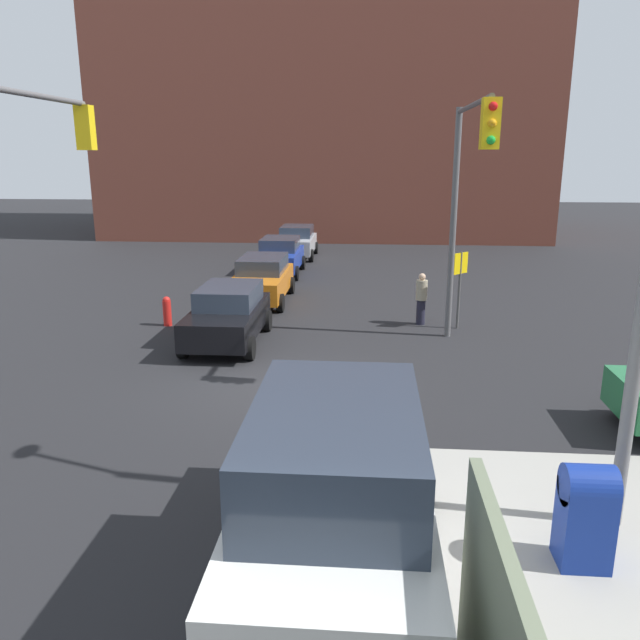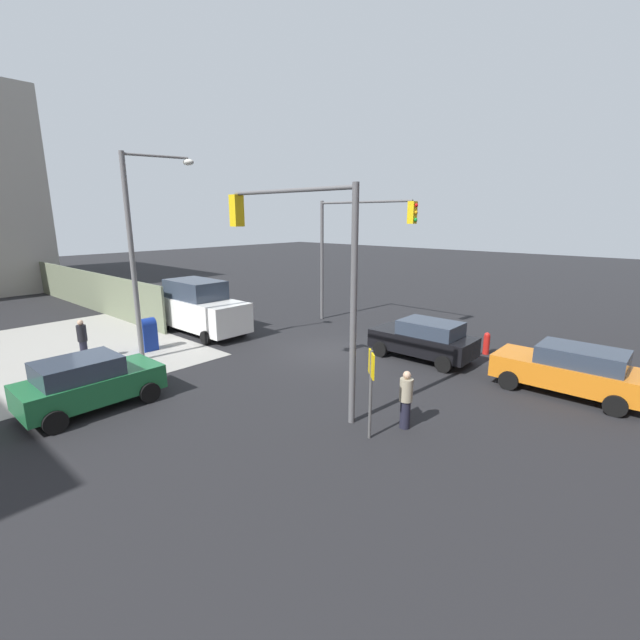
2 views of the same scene
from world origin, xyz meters
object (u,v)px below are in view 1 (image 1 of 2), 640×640
object	(u,v)px
traffic_signal_nw_corner	(466,181)
traffic_signal_se_corner	(14,188)
van_white_delivery	(337,500)
mailbox_blue	(586,512)
sedan_blue	(280,256)
street_lamp_corner	(626,199)
pedestrian_crossing	(421,298)
fire_hydrant	(167,311)
hatchback_black	(228,314)
sedan_silver	(296,241)
coupe_orange	(262,279)

from	to	relation	value
traffic_signal_nw_corner	traffic_signal_se_corner	xyz separation A→B (m)	(4.80, -9.00, 0.04)
van_white_delivery	mailbox_blue	bearing A→B (deg)	104.30
sedan_blue	van_white_delivery	size ratio (longest dim) A/B	0.75
traffic_signal_se_corner	mailbox_blue	bearing A→B (deg)	67.43
street_lamp_corner	pedestrian_crossing	xyz separation A→B (m)	(-10.89, -1.65, -3.85)
van_white_delivery	pedestrian_crossing	xyz separation A→B (m)	(-12.82, 2.00, -0.43)
fire_hydrant	hatchback_black	xyz separation A→B (m)	(1.68, 2.34, 0.36)
mailbox_blue	traffic_signal_nw_corner	bearing A→B (deg)	-176.73
traffic_signal_nw_corner	mailbox_blue	distance (m)	9.57
fire_hydrant	sedan_silver	xyz separation A→B (m)	(-13.80, 2.51, 0.36)
fire_hydrant	mailbox_blue	bearing A→B (deg)	39.40
mailbox_blue	pedestrian_crossing	xyz separation A→B (m)	(-12.00, -1.20, 0.09)
mailbox_blue	pedestrian_crossing	world-z (taller)	pedestrian_crossing
traffic_signal_se_corner	sedan_blue	distance (m)	16.88
sedan_blue	coupe_orange	world-z (taller)	same
traffic_signal_nw_corner	street_lamp_corner	size ratio (longest dim) A/B	0.81
traffic_signal_nw_corner	sedan_blue	size ratio (longest dim) A/B	1.61
street_lamp_corner	sedan_silver	bearing A→B (deg)	-163.36
street_lamp_corner	sedan_blue	world-z (taller)	street_lamp_corner
street_lamp_corner	traffic_signal_nw_corner	bearing A→B (deg)	-172.93
fire_hydrant	van_white_delivery	world-z (taller)	van_white_delivery
coupe_orange	sedan_silver	bearing A→B (deg)	179.52
van_white_delivery	sedan_blue	bearing A→B (deg)	-170.01
van_white_delivery	street_lamp_corner	bearing A→B (deg)	117.83
mailbox_blue	coupe_orange	xyz separation A→B (m)	(-14.80, -6.78, 0.08)
sedan_silver	van_white_delivery	size ratio (longest dim) A/B	0.73
traffic_signal_nw_corner	fire_hydrant	distance (m)	9.94
sedan_blue	sedan_silver	world-z (taller)	same
traffic_signal_nw_corner	hatchback_black	size ratio (longest dim) A/B	1.57
pedestrian_crossing	coupe_orange	bearing A→B (deg)	-27.97
traffic_signal_nw_corner	sedan_blue	bearing A→B (deg)	-150.76
mailbox_blue	hatchback_black	world-z (taller)	hatchback_black
sedan_blue	van_white_delivery	distance (m)	21.32
traffic_signal_se_corner	van_white_delivery	world-z (taller)	traffic_signal_se_corner
traffic_signal_se_corner	pedestrian_crossing	bearing A→B (deg)	134.13
hatchback_black	van_white_delivery	bearing A→B (deg)	19.48
mailbox_blue	fire_hydrant	bearing A→B (deg)	-140.60
street_lamp_corner	pedestrian_crossing	distance (m)	11.67
fire_hydrant	sedan_blue	world-z (taller)	sedan_blue
sedan_silver	hatchback_black	bearing A→B (deg)	-0.60
mailbox_blue	hatchback_black	bearing A→B (deg)	-144.25
sedan_silver	traffic_signal_se_corner	bearing A→B (deg)	-7.60
coupe_orange	sedan_silver	size ratio (longest dim) A/B	1.11
hatchback_black	sedan_silver	xyz separation A→B (m)	(-15.47, 0.16, -0.00)
van_white_delivery	coupe_orange	bearing A→B (deg)	-167.09
traffic_signal_se_corner	van_white_delivery	xyz separation A→B (m)	(4.76, 6.30, -3.37)
mailbox_blue	sedan_silver	distance (m)	25.88
sedan_silver	pedestrian_crossing	xyz separation A→B (m)	(13.00, 5.49, 0.01)
traffic_signal_se_corner	pedestrian_crossing	distance (m)	12.17
hatchback_black	van_white_delivery	xyz separation A→B (m)	(10.34, 3.66, 0.44)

